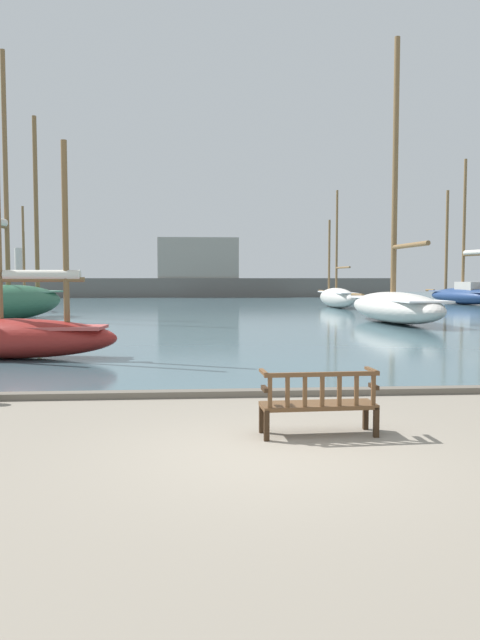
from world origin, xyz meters
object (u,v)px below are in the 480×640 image
at_px(sailboat_distant_harbor, 6,299).
at_px(sailboat_nearest_starboard, 7,333).
at_px(sailboat_mid_starboard, 337,297).
at_px(sailboat_far_port, 25,300).
at_px(park_bench, 319,402).
at_px(sailboat_centre_channel, 465,291).
at_px(sailboat_nearest_port, 395,304).

xyz_separation_m(sailboat_distant_harbor, sailboat_nearest_starboard, (4.19, -14.49, -0.43)).
bearing_deg(sailboat_nearest_starboard, sailboat_mid_starboard, 60.53).
bearing_deg(sailboat_far_port, sailboat_distant_harbor, -80.33).
height_order(park_bench, sailboat_distant_harbor, sailboat_distant_harbor).
bearing_deg(sailboat_far_port, park_bench, -69.08).
xyz_separation_m(park_bench, sailboat_centre_channel, (19.92, 39.56, 0.64)).
relative_size(sailboat_far_port, sailboat_centre_channel, 0.58).
distance_m(sailboat_mid_starboard, sailboat_nearest_port, 14.95).
bearing_deg(sailboat_distant_harbor, sailboat_far_port, 99.67).
distance_m(park_bench, sailboat_nearest_starboard, 10.59).
height_order(sailboat_far_port, sailboat_centre_channel, sailboat_centre_channel).
relative_size(sailboat_mid_starboard, sailboat_far_port, 1.29).
xyz_separation_m(sailboat_nearest_port, sailboat_nearest_starboard, (-14.37, -11.85, -0.23)).
distance_m(sailboat_far_port, sailboat_centre_channel, 33.12).
bearing_deg(park_bench, sailboat_mid_starboard, 76.33).
height_order(sailboat_mid_starboard, sailboat_distant_harbor, sailboat_distant_harbor).
distance_m(sailboat_distant_harbor, sailboat_centre_channel, 35.00).
relative_size(park_bench, sailboat_nearest_starboard, 0.23).
bearing_deg(sailboat_nearest_port, sailboat_far_port, 148.29).
xyz_separation_m(sailboat_mid_starboard, sailboat_nearest_port, (-0.76, -14.93, 0.11)).
bearing_deg(sailboat_mid_starboard, sailboat_centre_channel, 21.56).
relative_size(sailboat_distant_harbor, sailboat_nearest_port, 0.99).
height_order(sailboat_far_port, sailboat_nearest_starboard, sailboat_nearest_starboard).
relative_size(park_bench, sailboat_mid_starboard, 0.19).
bearing_deg(park_bench, sailboat_nearest_port, 68.90).
xyz_separation_m(sailboat_far_port, sailboat_nearest_starboard, (5.87, -24.35, 0.00)).
height_order(sailboat_mid_starboard, sailboat_far_port, sailboat_mid_starboard).
height_order(sailboat_mid_starboard, sailboat_centre_channel, sailboat_centre_channel).
relative_size(sailboat_far_port, sailboat_nearest_port, 0.51).
xyz_separation_m(sailboat_far_port, sailboat_distant_harbor, (1.68, -9.87, 0.44)).
bearing_deg(sailboat_nearest_port, sailboat_centre_channel, 57.98).
height_order(park_bench, sailboat_nearest_port, sailboat_nearest_port).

